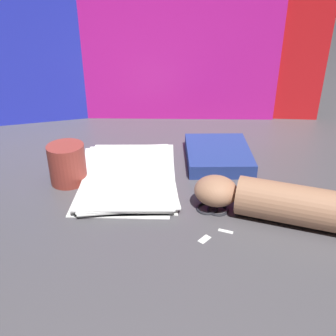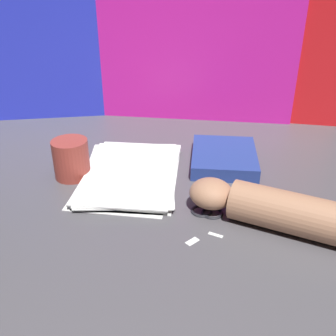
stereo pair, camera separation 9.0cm
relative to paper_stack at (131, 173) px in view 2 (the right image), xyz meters
The scene contains 11 objects.
ground_plane 0.06m from the paper_stack, 31.64° to the right, with size 6.00×6.00×0.00m, color #4C494F.
backdrop_panel_left 0.55m from the paper_stack, 119.72° to the left, with size 0.83×0.18×0.53m.
backdrop_panel_center 0.47m from the paper_stack, 80.64° to the left, with size 0.82×0.08×0.39m.
backdrop_panel_right 0.57m from the paper_stack, 53.18° to the left, with size 0.63×0.10×0.42m.
paper_stack is the anchor object (origin of this frame).
book_closed 0.25m from the paper_stack, 19.69° to the left, with size 0.18×0.22×0.04m.
scissors 0.23m from the paper_stack, 34.00° to the right, with size 0.11×0.14×0.01m.
hand_forearm 0.37m from the paper_stack, 30.83° to the right, with size 0.34×0.21×0.08m.
paper_scrap_near 0.30m from the paper_stack, 58.12° to the right, with size 0.03×0.03×0.00m.
paper_scrap_mid 0.30m from the paper_stack, 48.41° to the right, with size 0.03×0.02×0.00m.
mug 0.15m from the paper_stack, behind, with size 0.09×0.09×0.10m.
Camera 2 is at (0.09, -0.83, 0.49)m, focal length 42.00 mm.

